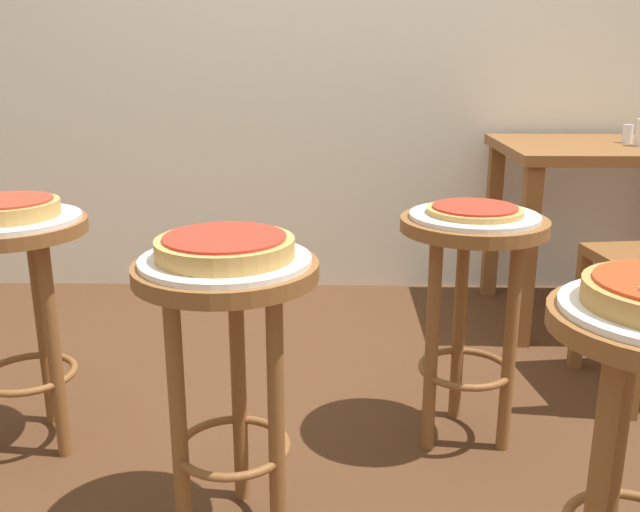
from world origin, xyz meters
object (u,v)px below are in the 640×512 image
Objects in this scene: stool_middle at (228,336)px; serving_plate_middle at (225,260)px; serving_plate_rear at (474,216)px; dining_table at (606,176)px; stool_leftside at (17,281)px; serving_plate_leftside at (9,219)px; pizza_middle at (225,247)px; pizza_rear at (475,210)px; condiment_shaker at (628,134)px; pizza_leftside at (7,208)px; stool_rear at (471,278)px.

serving_plate_middle is at bearing 90.00° from stool_middle.
dining_table is (0.70, 0.96, -0.06)m from serving_plate_rear.
serving_plate_leftside is at bearing 180.00° from stool_leftside.
stool_leftside is (-0.62, 0.36, -0.20)m from pizza_middle.
condiment_shaker is (0.78, 0.99, 0.09)m from pizza_rear.
dining_table is at bearing 53.75° from pizza_rear.
pizza_leftside reaches higher than serving_plate_leftside.
stool_rear is (0.59, 0.42, 0.00)m from stool_middle.
pizza_rear reaches higher than stool_leftside.
serving_plate_rear is at bearing 35.20° from pizza_middle.
serving_plate_middle is 0.43× the size of dining_table.
serving_plate_rear is (0.00, -0.00, 0.17)m from stool_rear.
stool_middle is 2.48× the size of pizza_leftside.
dining_table reaches higher than pizza_middle.
stool_leftside is 2.56× the size of pizza_rear.
pizza_middle is 0.74m from stool_leftside.
pizza_middle is (0.00, 0.00, 0.03)m from serving_plate_middle.
pizza_rear is at bearing -126.25° from dining_table.
stool_rear is 1.20m from dining_table.
serving_plate_middle is 1.42× the size of pizza_rear.
stool_rear is 9.08× the size of condiment_shaker.
stool_rear is 0.17m from serving_plate_rear.
serving_plate_leftside is at bearing -177.20° from serving_plate_rear.
stool_rear is 1.89× the size of serving_plate_rear.
condiment_shaker is at bearing 51.77° from pizza_rear.
stool_leftside is at bearing 0.00° from pizza_leftside.
condiment_shaker reaches higher than pizza_leftside.
stool_leftside is at bearing -151.97° from dining_table.
serving_plate_leftside is at bearing -151.97° from dining_table.
stool_middle is at bearing -134.29° from condiment_shaker.
serving_plate_middle is 0.72m from serving_plate_leftside.
pizza_middle is 0.85× the size of serving_plate_rear.
stool_middle is 2.23× the size of pizza_middle.
stool_middle is 2.56× the size of pizza_rear.
stool_middle is at bearing -144.80° from pizza_rear.
serving_plate_leftside is 1.06× the size of serving_plate_rear.
condiment_shaker is (0.78, 0.99, 0.28)m from stool_rear.
serving_plate_leftside is 1.39× the size of pizza_leftside.
serving_plate_leftside is at bearing 149.78° from stool_middle.
serving_plate_leftside reaches higher than stool_leftside.
condiment_shaker is at bearing 51.77° from stool_rear.
stool_rear is at bearing 35.20° from pizza_middle.
stool_leftside is 0.17m from serving_plate_leftside.
condiment_shaker is at bearing 27.76° from serving_plate_leftside.
pizza_middle is at bearing -144.80° from pizza_rear.
stool_middle is 0.73m from stool_rear.
condiment_shaker is (1.37, 1.41, 0.11)m from serving_plate_middle.
condiment_shaker reaches higher than serving_plate_middle.
pizza_middle is 0.45× the size of stool_rear.
pizza_rear reaches higher than serving_plate_middle.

